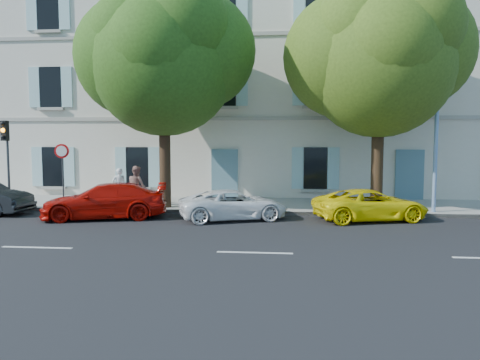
# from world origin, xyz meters

# --- Properties ---
(ground) EXTENTS (90.00, 90.00, 0.00)m
(ground) POSITION_xyz_m (0.00, 0.00, 0.00)
(ground) COLOR black
(sidewalk) EXTENTS (36.00, 4.50, 0.15)m
(sidewalk) POSITION_xyz_m (0.00, 4.45, 0.07)
(sidewalk) COLOR #A09E96
(sidewalk) RESTS_ON ground
(kerb) EXTENTS (36.00, 0.16, 0.16)m
(kerb) POSITION_xyz_m (0.00, 2.28, 0.08)
(kerb) COLOR #9E998E
(kerb) RESTS_ON ground
(building) EXTENTS (28.00, 7.00, 12.00)m
(building) POSITION_xyz_m (0.00, 10.20, 6.00)
(building) COLOR beige
(building) RESTS_ON ground
(car_red_coupe) EXTENTS (4.91, 2.95, 1.33)m
(car_red_coupe) POSITION_xyz_m (-5.98, 0.82, 0.67)
(car_red_coupe) COLOR #AD0C04
(car_red_coupe) RESTS_ON ground
(car_white_coupe) EXTENTS (4.41, 3.10, 1.12)m
(car_white_coupe) POSITION_xyz_m (-1.13, 1.06, 0.56)
(car_white_coupe) COLOR white
(car_white_coupe) RESTS_ON ground
(car_yellow_supercar) EXTENTS (4.51, 2.96, 1.15)m
(car_yellow_supercar) POSITION_xyz_m (3.90, 1.38, 0.58)
(car_yellow_supercar) COLOR #FFE70A
(car_yellow_supercar) RESTS_ON ground
(tree_left) EXTENTS (5.92, 5.92, 9.18)m
(tree_left) POSITION_xyz_m (-4.22, 3.00, 6.06)
(tree_left) COLOR #3A2819
(tree_left) RESTS_ON sidewalk
(tree_right) EXTENTS (5.90, 5.90, 9.10)m
(tree_right) POSITION_xyz_m (4.46, 3.27, 5.98)
(tree_right) COLOR #3A2819
(tree_right) RESTS_ON sidewalk
(traffic_light) EXTENTS (0.31, 0.41, 3.61)m
(traffic_light) POSITION_xyz_m (-11.01, 2.70, 2.76)
(traffic_light) COLOR #383A3D
(traffic_light) RESTS_ON sidewalk
(road_sign) EXTENTS (0.61, 0.13, 2.64)m
(road_sign) POSITION_xyz_m (-8.64, 2.90, 2.05)
(road_sign) COLOR #383A3D
(road_sign) RESTS_ON sidewalk
(street_lamp) EXTENTS (0.43, 1.64, 7.62)m
(street_lamp) POSITION_xyz_m (6.56, 2.60, 4.47)
(street_lamp) COLOR #7293BF
(street_lamp) RESTS_ON sidewalk
(pedestrian_a) EXTENTS (0.68, 0.60, 1.58)m
(pedestrian_a) POSITION_xyz_m (-6.44, 3.63, 0.94)
(pedestrian_a) COLOR silver
(pedestrian_a) RESTS_ON sidewalk
(pedestrian_b) EXTENTS (1.05, 1.04, 1.71)m
(pedestrian_b) POSITION_xyz_m (-5.56, 3.33, 1.00)
(pedestrian_b) COLOR tan
(pedestrian_b) RESTS_ON sidewalk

